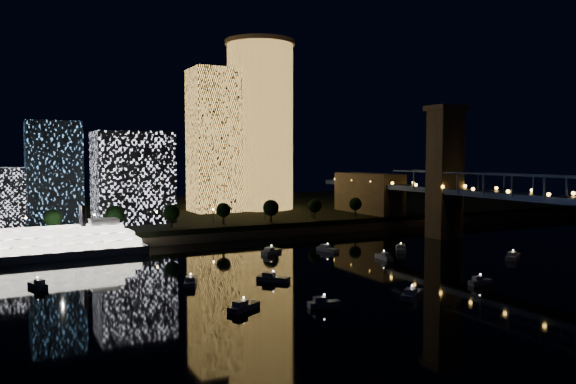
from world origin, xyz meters
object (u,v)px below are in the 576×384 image
object	(u,v)px
tower_cylindrical	(260,125)
truss_bridge	(550,205)
riverboat	(53,245)
tower_rectangular	(213,141)

from	to	relation	value
tower_cylindrical	truss_bridge	size ratio (longest dim) A/B	0.31
truss_bridge	riverboat	bearing A→B (deg)	154.12
truss_bridge	tower_cylindrical	bearing A→B (deg)	105.13
tower_cylindrical	tower_rectangular	xyz separation A→B (m)	(-24.80, -2.01, -7.81)
tower_cylindrical	truss_bridge	xyz separation A→B (m)	(36.72, -135.75, -29.67)
tower_cylindrical	tower_rectangular	size ratio (longest dim) A/B	1.23
tower_cylindrical	truss_bridge	world-z (taller)	tower_cylindrical
tower_cylindrical	riverboat	size ratio (longest dim) A/B	1.48
tower_rectangular	truss_bridge	bearing A→B (deg)	-65.30
tower_rectangular	riverboat	distance (m)	106.43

